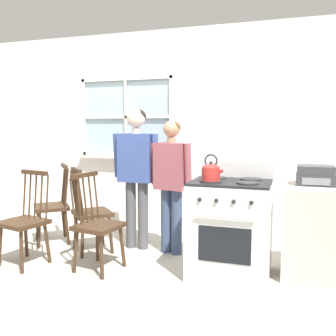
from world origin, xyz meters
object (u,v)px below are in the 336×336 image
object	(u,v)px
side_counter	(313,231)
chair_near_wall	(90,213)
potted_plant	(138,150)
chair_center_cluster	(25,222)
stereo	(315,175)
chair_near_stove	(53,207)
person_elderly_left	(137,164)
chair_by_window	(97,226)
kettle	(211,171)
stove	(230,227)
person_teen_center	(171,176)

from	to	relation	value
side_counter	chair_near_wall	bearing A→B (deg)	-179.97
potted_plant	side_counter	bearing A→B (deg)	-24.03
chair_center_cluster	stereo	size ratio (longest dim) A/B	2.87
stereo	chair_near_stove	bearing A→B (deg)	176.52
chair_near_stove	person_elderly_left	distance (m)	1.22
chair_near_stove	side_counter	size ratio (longest dim) A/B	1.09
chair_near_wall	stereo	bearing A→B (deg)	-135.09
chair_by_window	side_counter	distance (m)	2.10
chair_near_wall	chair_center_cluster	world-z (taller)	same
chair_by_window	potted_plant	distance (m)	1.61
chair_near_wall	potted_plant	distance (m)	1.21
chair_center_cluster	side_counter	world-z (taller)	chair_center_cluster
chair_by_window	chair_center_cluster	xyz separation A→B (m)	(-0.79, -0.11, 0.00)
kettle	stove	bearing A→B (deg)	37.84
chair_near_wall	side_counter	world-z (taller)	chair_near_wall
chair_near_stove	person_elderly_left	world-z (taller)	person_elderly_left
chair_near_wall	chair_center_cluster	size ratio (longest dim) A/B	1.00
chair_by_window	chair_center_cluster	bearing A→B (deg)	107.13
chair_center_cluster	stove	xyz separation A→B (m)	(2.08, 0.39, 0.02)
chair_near_stove	person_elderly_left	size ratio (longest dim) A/B	0.59
chair_near_wall	stove	distance (m)	1.65
person_teen_center	side_counter	size ratio (longest dim) A/B	1.67
kettle	stereo	world-z (taller)	kettle
potted_plant	stereo	distance (m)	2.43
chair_center_cluster	person_teen_center	distance (m)	1.63
chair_center_cluster	stove	size ratio (longest dim) A/B	0.90
kettle	side_counter	bearing A→B (deg)	18.96
chair_near_stove	chair_near_wall	bearing A→B (deg)	34.68
chair_by_window	person_elderly_left	bearing A→B (deg)	0.79
person_elderly_left	stereo	size ratio (longest dim) A/B	4.83
kettle	stereo	xyz separation A→B (m)	(0.92, 0.30, -0.04)
chair_by_window	potted_plant	xyz separation A→B (m)	(-0.16, 1.45, 0.68)
chair_by_window	stereo	bearing A→B (deg)	-68.20
kettle	chair_by_window	bearing A→B (deg)	-172.42
chair_near_wall	potted_plant	world-z (taller)	potted_plant
chair_by_window	chair_near_stove	bearing A→B (deg)	66.35
person_teen_center	stove	world-z (taller)	person_teen_center
stove	potted_plant	xyz separation A→B (m)	(-1.45, 1.17, 0.65)
chair_by_window	kettle	xyz separation A→B (m)	(1.12, 0.15, 0.58)
chair_near_wall	chair_near_stove	world-z (taller)	same
stove	chair_near_stove	bearing A→B (deg)	171.23
kettle	stereo	size ratio (longest dim) A/B	0.73
chair_near_wall	stove	size ratio (longest dim) A/B	0.90
chair_center_cluster	side_counter	distance (m)	2.89
side_counter	person_elderly_left	bearing A→B (deg)	171.69
chair_center_cluster	stereo	xyz separation A→B (m)	(2.83, 0.55, 0.54)
side_counter	chair_by_window	bearing A→B (deg)	-167.15
person_teen_center	potted_plant	xyz separation A→B (m)	(-0.72, 0.75, 0.23)
chair_center_cluster	side_counter	size ratio (longest dim) A/B	1.09
kettle	chair_near_stove	bearing A→B (deg)	167.05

